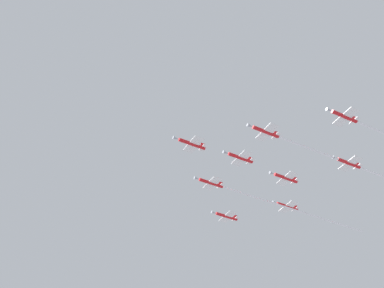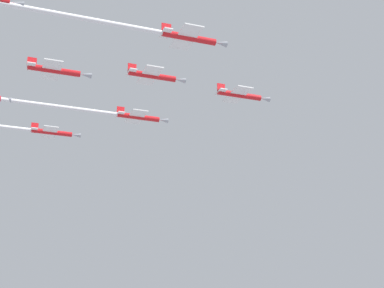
# 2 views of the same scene
# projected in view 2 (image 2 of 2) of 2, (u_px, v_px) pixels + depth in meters

# --- Properties ---
(jet_lead) EXTENTS (12.14, 10.30, 2.77)m
(jet_lead) POSITION_uv_depth(u_px,v_px,m) (241.00, 95.00, 128.75)
(jet_lead) COLOR red
(jet_port_inner) EXTENTS (70.24, 51.95, 2.77)m
(jet_port_inner) POSITION_uv_depth(u_px,v_px,m) (23.00, 102.00, 130.37)
(jet_port_inner) COLOR red
(jet_starboard_inner) EXTENTS (71.70, 53.02, 2.77)m
(jet_starboard_inner) POSITION_uv_depth(u_px,v_px,m) (34.00, 9.00, 97.00)
(jet_starboard_inner) COLOR red
(jet_port_outer) EXTENTS (12.14, 10.30, 2.77)m
(jet_port_outer) POSITION_uv_depth(u_px,v_px,m) (153.00, 76.00, 122.57)
(jet_port_outer) COLOR red
(jet_port_trail) EXTENTS (12.14, 10.30, 2.77)m
(jet_port_trail) POSITION_uv_depth(u_px,v_px,m) (56.00, 70.00, 115.19)
(jet_port_trail) COLOR red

